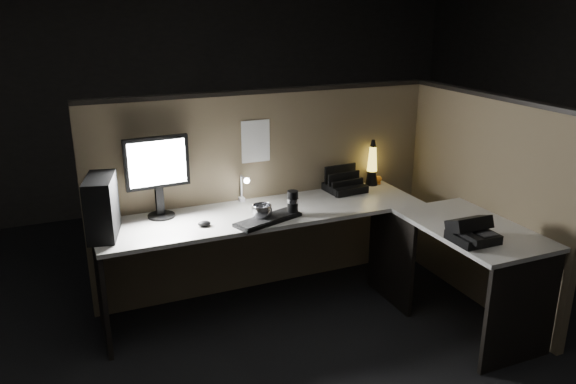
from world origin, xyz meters
name	(u,v)px	position (x,y,z in m)	size (l,w,h in m)	color
floor	(320,342)	(0.00, 0.00, 0.00)	(6.00, 6.00, 0.00)	black
room_shell	(325,94)	(0.00, 0.00, 1.62)	(6.00, 6.00, 6.00)	silver
partition_back	(267,192)	(0.00, 0.93, 0.75)	(2.66, 0.06, 1.50)	brown
partition_right	(481,203)	(1.33, 0.10, 0.75)	(0.06, 1.66, 1.50)	brown
desk	(328,242)	(0.18, 0.25, 0.58)	(2.60, 1.60, 0.73)	beige
pc_tower	(102,207)	(-1.22, 0.59, 0.92)	(0.16, 0.36, 0.38)	black
monitor	(158,169)	(-0.83, 0.79, 1.06)	(0.43, 0.18, 0.55)	black
keyboard	(268,220)	(-0.20, 0.41, 0.74)	(0.48, 0.16, 0.02)	black
mouse	(204,224)	(-0.61, 0.50, 0.75)	(0.09, 0.06, 0.03)	black
clip_lamp	(244,187)	(-0.22, 0.81, 0.86)	(0.04, 0.17, 0.21)	white
organizer	(344,185)	(0.59, 0.79, 0.78)	(0.30, 0.27, 0.21)	black
lava_lamp	(372,166)	(0.86, 0.84, 0.88)	(0.10, 0.10, 0.37)	black
travel_mug	(293,203)	(0.00, 0.45, 0.82)	(0.08, 0.08, 0.18)	black
steel_mug	(262,212)	(-0.22, 0.45, 0.78)	(0.14, 0.14, 0.11)	#BABAC1
figurine	(379,179)	(0.92, 0.83, 0.77)	(0.05, 0.05, 0.05)	orange
pinned_paper	(256,141)	(-0.10, 0.90, 1.16)	(0.22, 0.00, 0.31)	white
desk_phone	(471,232)	(0.83, -0.38, 0.79)	(0.26, 0.28, 0.16)	black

